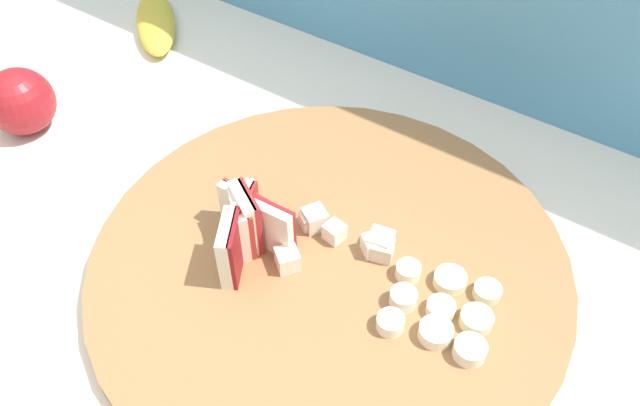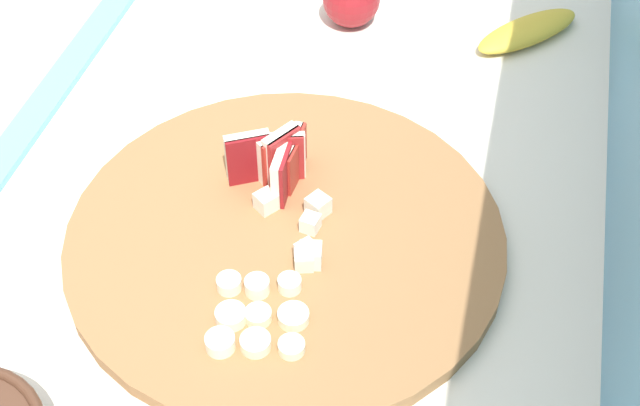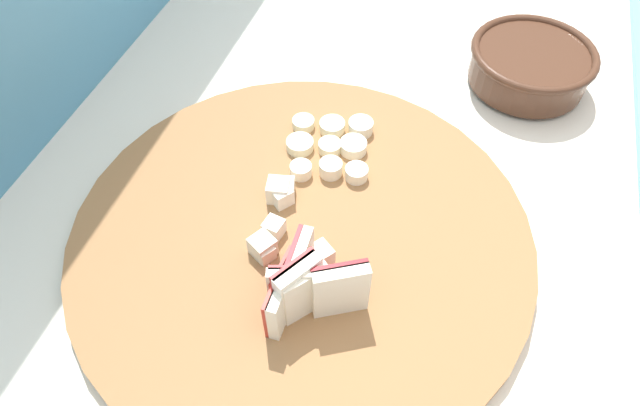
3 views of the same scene
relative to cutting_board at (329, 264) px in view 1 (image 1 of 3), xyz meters
The scene contains 7 objects.
tile_backsplash 0.41m from the cutting_board, 105.61° to the left, with size 2.40×0.04×1.43m, color #4C8EB2.
cutting_board is the anchor object (origin of this frame).
apple_wedge_fan 0.09m from the cutting_board, 160.30° to the right, with size 0.08×0.09×0.06m.
apple_dice_pile 0.03m from the cutting_board, 86.33° to the left, with size 0.10×0.09×0.02m.
banana_slice_rows 0.11m from the cutting_board, ahead, with size 0.11×0.10×0.02m.
banana_peel 0.47m from the cutting_board, 153.24° to the left, with size 0.16×0.05×0.02m, color gold.
whole_apple 0.40m from the cutting_board, behind, with size 0.08×0.08×0.08m, color maroon.
Camera 1 is at (0.29, -0.29, 1.42)m, focal length 36.49 mm.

